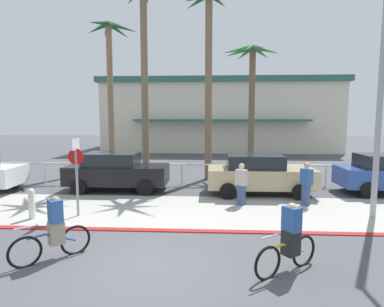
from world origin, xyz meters
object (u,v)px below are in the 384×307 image
(palm_tree_3, at_px, (252,74))
(cyclist_blue_0, at_px, (54,230))
(car_tan_2, at_px, (259,174))
(stop_sign_bike_lane, at_px, (76,166))
(palm_tree_1, at_px, (144,38))
(pedestrian_0, at_px, (306,186))
(car_black_1, at_px, (116,171))
(palm_tree_2, at_px, (209,43))
(bollard_0, at_px, (32,203))
(pedestrian_1, at_px, (241,186))
(cyclist_yellow_1, at_px, (289,239))
(palm_tree_0, at_px, (111,66))

(palm_tree_3, xyz_separation_m, cyclist_blue_0, (-5.93, -12.13, -5.01))
(cyclist_blue_0, bearing_deg, car_tan_2, 49.26)
(stop_sign_bike_lane, relative_size, palm_tree_1, 0.26)
(palm_tree_1, distance_m, pedestrian_0, 10.74)
(car_tan_2, xyz_separation_m, cyclist_blue_0, (-5.62, -6.53, -0.18))
(palm_tree_1, relative_size, car_black_1, 2.26)
(palm_tree_3, relative_size, cyclist_blue_0, 4.93)
(palm_tree_3, bearing_deg, palm_tree_2, -137.19)
(bollard_0, bearing_deg, pedestrian_1, 16.61)
(car_tan_2, bearing_deg, pedestrian_1, -118.26)
(car_tan_2, bearing_deg, palm_tree_3, 86.87)
(car_tan_2, relative_size, pedestrian_1, 2.81)
(palm_tree_1, xyz_separation_m, cyclist_yellow_1, (5.07, -10.15, -6.58))
(palm_tree_0, bearing_deg, car_tan_2, -36.77)
(palm_tree_0, height_order, palm_tree_2, palm_tree_2)
(palm_tree_2, distance_m, cyclist_blue_0, 12.18)
(palm_tree_2, distance_m, pedestrian_0, 8.74)
(palm_tree_2, height_order, car_black_1, palm_tree_2)
(car_tan_2, xyz_separation_m, cyclist_yellow_1, (-0.41, -6.82, -0.18))
(pedestrian_0, bearing_deg, car_black_1, 165.22)
(palm_tree_2, bearing_deg, palm_tree_1, 179.80)
(stop_sign_bike_lane, height_order, cyclist_blue_0, stop_sign_bike_lane)
(stop_sign_bike_lane, height_order, palm_tree_3, palm_tree_3)
(palm_tree_3, height_order, pedestrian_0, palm_tree_3)
(palm_tree_0, bearing_deg, pedestrian_1, -47.15)
(palm_tree_1, distance_m, cyclist_yellow_1, 13.12)
(cyclist_blue_0, bearing_deg, palm_tree_0, 101.01)
(cyclist_blue_0, bearing_deg, stop_sign_bike_lane, 103.80)
(pedestrian_0, distance_m, pedestrian_1, 2.38)
(palm_tree_3, xyz_separation_m, cyclist_yellow_1, (-0.71, -12.43, -5.01))
(palm_tree_2, distance_m, cyclist_yellow_1, 12.06)
(palm_tree_1, xyz_separation_m, pedestrian_0, (6.94, -4.94, -6.53))
(stop_sign_bike_lane, distance_m, pedestrian_0, 8.11)
(car_black_1, xyz_separation_m, pedestrian_0, (7.68, -2.03, -0.13))
(pedestrian_0, height_order, pedestrian_1, pedestrian_0)
(stop_sign_bike_lane, relative_size, palm_tree_0, 0.29)
(palm_tree_2, bearing_deg, bollard_0, -128.39)
(stop_sign_bike_lane, height_order, bollard_0, stop_sign_bike_lane)
(stop_sign_bike_lane, xyz_separation_m, cyclist_yellow_1, (6.00, -3.47, -0.98))
(palm_tree_3, relative_size, car_black_1, 1.68)
(stop_sign_bike_lane, distance_m, palm_tree_2, 9.52)
(palm_tree_2, xyz_separation_m, palm_tree_3, (2.47, 2.29, -1.27))
(car_black_1, distance_m, car_tan_2, 6.22)
(palm_tree_3, relative_size, car_tan_2, 1.68)
(bollard_0, height_order, pedestrian_0, pedestrian_0)
(palm_tree_3, distance_m, car_tan_2, 7.41)
(palm_tree_2, xyz_separation_m, cyclist_yellow_1, (1.76, -10.14, -6.28))
(palm_tree_2, relative_size, pedestrian_0, 5.90)
(palm_tree_2, distance_m, car_tan_2, 7.28)
(car_black_1, relative_size, pedestrian_0, 2.73)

